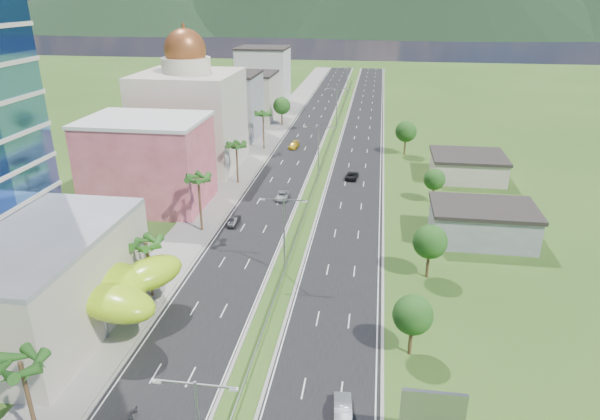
% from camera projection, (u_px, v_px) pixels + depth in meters
% --- Properties ---
extents(ground, '(500.00, 500.00, 0.00)m').
position_uv_depth(ground, '(270.00, 315.00, 63.27)').
color(ground, '#2D5119').
rests_on(ground, ground).
extents(road_left, '(11.00, 260.00, 0.04)m').
position_uv_depth(road_left, '(307.00, 130.00, 146.63)').
color(road_left, black).
rests_on(road_left, ground).
extents(road_right, '(11.00, 260.00, 0.04)m').
position_uv_depth(road_right, '(362.00, 132.00, 144.62)').
color(road_right, black).
rests_on(road_right, ground).
extents(sidewalk_left, '(7.00, 260.00, 0.12)m').
position_uv_depth(sidewalk_left, '(274.00, 129.00, 147.88)').
color(sidewalk_left, gray).
rests_on(sidewalk_left, ground).
extents(median_guardrail, '(0.10, 216.06, 0.76)m').
position_uv_depth(median_guardrail, '(328.00, 147.00, 128.91)').
color(median_guardrail, gray).
rests_on(median_guardrail, ground).
extents(streetlight_median_b, '(6.04, 0.25, 11.00)m').
position_uv_depth(streetlight_median_b, '(284.00, 228.00, 69.85)').
color(streetlight_median_b, gray).
rests_on(streetlight_median_b, ground).
extents(streetlight_median_c, '(6.04, 0.25, 11.00)m').
position_uv_depth(streetlight_median_c, '(319.00, 147.00, 106.46)').
color(streetlight_median_c, gray).
rests_on(streetlight_median_c, ground).
extents(streetlight_median_d, '(6.04, 0.25, 11.00)m').
position_uv_depth(streetlight_median_d, '(337.00, 103.00, 147.64)').
color(streetlight_median_d, gray).
rests_on(streetlight_median_d, ground).
extents(streetlight_median_e, '(6.04, 0.25, 11.00)m').
position_uv_depth(streetlight_median_e, '(347.00, 79.00, 188.82)').
color(streetlight_median_e, gray).
rests_on(streetlight_median_e, ground).
extents(lime_canopy, '(18.00, 15.00, 7.40)m').
position_uv_depth(lime_canopy, '(89.00, 283.00, 60.38)').
color(lime_canopy, '#A0D614').
rests_on(lime_canopy, ground).
extents(pink_shophouse, '(20.00, 15.00, 15.00)m').
position_uv_depth(pink_shophouse, '(148.00, 164.00, 93.45)').
color(pink_shophouse, '#B74B53').
rests_on(pink_shophouse, ground).
extents(domed_building, '(20.00, 20.00, 28.70)m').
position_uv_depth(domed_building, '(190.00, 114.00, 113.03)').
color(domed_building, beige).
rests_on(domed_building, ground).
extents(midrise_grey, '(16.00, 15.00, 16.00)m').
position_uv_depth(midrise_grey, '(227.00, 107.00, 137.05)').
color(midrise_grey, gray).
rests_on(midrise_grey, ground).
extents(midrise_beige, '(16.00, 15.00, 13.00)m').
position_uv_depth(midrise_beige, '(248.00, 97.00, 157.75)').
color(midrise_beige, '#BCB19A').
rests_on(midrise_beige, ground).
extents(midrise_white, '(16.00, 15.00, 18.00)m').
position_uv_depth(midrise_white, '(263.00, 77.00, 177.85)').
color(midrise_white, silver).
rests_on(midrise_white, ground).
extents(billboard, '(5.20, 0.35, 6.20)m').
position_uv_depth(billboard, '(433.00, 410.00, 42.84)').
color(billboard, gray).
rests_on(billboard, ground).
extents(shed_near, '(15.00, 10.00, 5.00)m').
position_uv_depth(shed_near, '(482.00, 225.00, 81.45)').
color(shed_near, gray).
rests_on(shed_near, ground).
extents(shed_far, '(14.00, 12.00, 4.40)m').
position_uv_depth(shed_far, '(467.00, 168.00, 108.75)').
color(shed_far, '#BCB19A').
rests_on(shed_far, ground).
extents(palm_tree_a, '(3.60, 3.60, 9.10)m').
position_uv_depth(palm_tree_a, '(21.00, 367.00, 42.16)').
color(palm_tree_a, '#47301C').
rests_on(palm_tree_a, ground).
extents(palm_tree_b, '(3.60, 3.60, 8.10)m').
position_uv_depth(palm_tree_b, '(146.00, 245.00, 64.49)').
color(palm_tree_b, '#47301C').
rests_on(palm_tree_b, ground).
extents(palm_tree_c, '(3.60, 3.60, 9.60)m').
position_uv_depth(palm_tree_c, '(198.00, 180.00, 82.24)').
color(palm_tree_c, '#47301C').
rests_on(palm_tree_c, ground).
extents(palm_tree_d, '(3.60, 3.60, 8.60)m').
position_uv_depth(palm_tree_d, '(236.00, 147.00, 103.66)').
color(palm_tree_d, '#47301C').
rests_on(palm_tree_d, ground).
extents(palm_tree_e, '(3.60, 3.60, 9.40)m').
position_uv_depth(palm_tree_e, '(263.00, 115.00, 126.24)').
color(palm_tree_e, '#47301C').
rests_on(palm_tree_e, ground).
extents(leafy_tree_lfar, '(4.90, 4.90, 8.05)m').
position_uv_depth(leafy_tree_lfar, '(282.00, 106.00, 150.16)').
color(leafy_tree_lfar, '#47301C').
rests_on(leafy_tree_lfar, ground).
extents(leafy_tree_ra, '(4.20, 4.20, 6.90)m').
position_uv_depth(leafy_tree_ra, '(413.00, 315.00, 54.74)').
color(leafy_tree_ra, '#47301C').
rests_on(leafy_tree_ra, ground).
extents(leafy_tree_rb, '(4.55, 4.55, 7.47)m').
position_uv_depth(leafy_tree_rb, '(430.00, 242.00, 69.74)').
color(leafy_tree_rb, '#47301C').
rests_on(leafy_tree_rb, ground).
extents(leafy_tree_rc, '(3.85, 3.85, 6.33)m').
position_uv_depth(leafy_tree_rc, '(434.00, 179.00, 95.27)').
color(leafy_tree_rc, '#47301C').
rests_on(leafy_tree_rc, ground).
extents(leafy_tree_rd, '(4.90, 4.90, 8.05)m').
position_uv_depth(leafy_tree_rd, '(406.00, 131.00, 122.80)').
color(leafy_tree_rd, '#47301C').
rests_on(leafy_tree_rd, ground).
extents(mountain_ridge, '(860.00, 140.00, 90.00)m').
position_uv_depth(mountain_ridge, '(438.00, 35.00, 467.06)').
color(mountain_ridge, black).
rests_on(mountain_ridge, ground).
extents(car_dark_left, '(1.40, 3.89, 1.28)m').
position_uv_depth(car_dark_left, '(234.00, 221.00, 87.31)').
color(car_dark_left, black).
rests_on(car_dark_left, road_left).
extents(car_silver_mid_left, '(2.19, 4.69, 1.30)m').
position_uv_depth(car_silver_mid_left, '(282.00, 196.00, 98.06)').
color(car_silver_mid_left, '#94969B').
rests_on(car_silver_mid_left, road_left).
extents(car_yellow_far_left, '(2.39, 4.91, 1.38)m').
position_uv_depth(car_yellow_far_left, '(294.00, 145.00, 130.04)').
color(car_yellow_far_left, gold).
rests_on(car_yellow_far_left, road_left).
extents(car_silver_right, '(1.98, 4.67, 1.50)m').
position_uv_depth(car_silver_right, '(343.00, 409.00, 47.93)').
color(car_silver_right, '#A0A4A7').
rests_on(car_silver_right, road_right).
extents(car_dark_far_right, '(2.77, 5.08, 1.35)m').
position_uv_depth(car_dark_far_right, '(352.00, 175.00, 108.82)').
color(car_dark_far_right, black).
rests_on(car_dark_far_right, road_right).
extents(motorcycle, '(0.80, 1.99, 1.23)m').
position_uv_depth(motorcycle, '(133.00, 412.00, 47.79)').
color(motorcycle, black).
rests_on(motorcycle, road_left).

